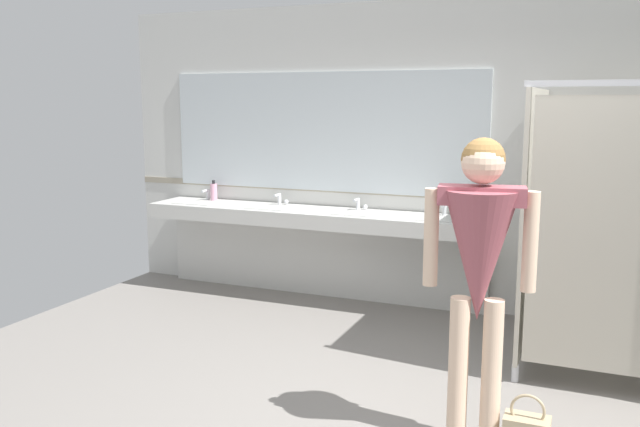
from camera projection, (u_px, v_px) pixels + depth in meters
The scene contains 6 objects.
wall_back at pixel (503, 159), 5.92m from camera, with size 7.60×0.12×2.79m, color silver.
wall_back_tile_band at pixel (501, 198), 5.92m from camera, with size 7.60×0.01×0.06m, color #9E937F.
vanity_counter at pixel (314, 233), 6.45m from camera, with size 3.29×0.53×1.00m.
mirror_panel at pixel (322, 132), 6.46m from camera, with size 3.19×0.02×1.14m, color silver.
person_standing at pixel (479, 254), 3.60m from camera, with size 0.59×0.45×1.71m.
soap_dispenser at pixel (214, 192), 6.90m from camera, with size 0.07×0.07×0.21m.
Camera 1 is at (0.79, -3.53, 1.91)m, focal length 37.77 mm.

